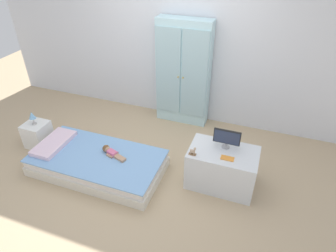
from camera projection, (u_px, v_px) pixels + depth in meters
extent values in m
cube|color=tan|center=(139.00, 169.00, 4.03)|extent=(10.00, 10.00, 0.02)
cube|color=silver|center=(177.00, 37.00, 4.49)|extent=(6.40, 0.05, 2.70)
cube|color=silver|center=(98.00, 166.00, 3.97)|extent=(1.74, 0.89, 0.13)
cube|color=silver|center=(97.00, 159.00, 3.90)|extent=(1.70, 0.85, 0.10)
cube|color=#7AA8DB|center=(97.00, 156.00, 3.87)|extent=(1.73, 0.88, 0.01)
cube|color=silver|center=(54.00, 143.00, 4.04)|extent=(0.32, 0.63, 0.06)
cube|color=#D6668E|center=(112.00, 153.00, 3.86)|extent=(0.15, 0.12, 0.06)
cube|color=tan|center=(121.00, 157.00, 3.80)|extent=(0.16, 0.09, 0.04)
cube|color=tan|center=(119.00, 159.00, 3.78)|extent=(0.16, 0.09, 0.04)
cube|color=tan|center=(115.00, 152.00, 3.90)|extent=(0.10, 0.06, 0.03)
cube|color=tan|center=(109.00, 156.00, 3.83)|extent=(0.10, 0.06, 0.03)
sphere|color=tan|center=(107.00, 149.00, 3.90)|extent=(0.09, 0.09, 0.09)
sphere|color=brown|center=(106.00, 148.00, 3.91)|extent=(0.10, 0.10, 0.10)
cube|color=white|center=(38.00, 134.00, 4.37)|extent=(0.33, 0.33, 0.38)
cylinder|color=#B7B2AD|center=(34.00, 124.00, 4.26)|extent=(0.07, 0.07, 0.01)
cylinder|color=#B7B2AD|center=(34.00, 121.00, 4.23)|extent=(0.02, 0.02, 0.08)
cone|color=#7AB2E0|center=(32.00, 115.00, 4.18)|extent=(0.10, 0.10, 0.10)
cube|color=silver|center=(183.00, 74.00, 4.60)|extent=(0.84, 0.24, 1.69)
cube|color=#9DC0C9|center=(168.00, 72.00, 4.53)|extent=(0.39, 0.02, 1.39)
cube|color=#9DC0C9|center=(194.00, 76.00, 4.41)|extent=(0.39, 0.02, 1.39)
sphere|color=gold|center=(178.00, 77.00, 4.49)|extent=(0.02, 0.02, 0.02)
sphere|color=gold|center=(183.00, 78.00, 4.47)|extent=(0.02, 0.02, 0.02)
cube|color=silver|center=(222.00, 168.00, 3.65)|extent=(0.83, 0.52, 0.52)
cylinder|color=#99999E|center=(226.00, 147.00, 3.57)|extent=(0.10, 0.10, 0.01)
cylinder|color=#99999E|center=(226.00, 145.00, 3.55)|extent=(0.02, 0.02, 0.05)
cube|color=black|center=(227.00, 137.00, 3.49)|extent=(0.32, 0.02, 0.19)
cube|color=#28334C|center=(227.00, 138.00, 3.48)|extent=(0.30, 0.01, 0.17)
cube|color=#8E6642|center=(193.00, 153.00, 3.46)|extent=(0.09, 0.01, 0.01)
cube|color=#8E6642|center=(192.00, 155.00, 3.44)|extent=(0.09, 0.01, 0.01)
cube|color=tan|center=(193.00, 151.00, 3.43)|extent=(0.06, 0.03, 0.03)
cylinder|color=tan|center=(194.00, 153.00, 3.45)|extent=(0.01, 0.01, 0.02)
cylinder|color=tan|center=(194.00, 154.00, 3.43)|extent=(0.01, 0.01, 0.02)
cylinder|color=tan|center=(191.00, 152.00, 3.46)|extent=(0.01, 0.01, 0.02)
cylinder|color=tan|center=(190.00, 153.00, 3.44)|extent=(0.01, 0.01, 0.02)
cylinder|color=tan|center=(195.00, 150.00, 3.41)|extent=(0.02, 0.02, 0.02)
sphere|color=tan|center=(195.00, 149.00, 3.40)|extent=(0.03, 0.03, 0.03)
cube|color=orange|center=(227.00, 158.00, 3.39)|extent=(0.15, 0.08, 0.01)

